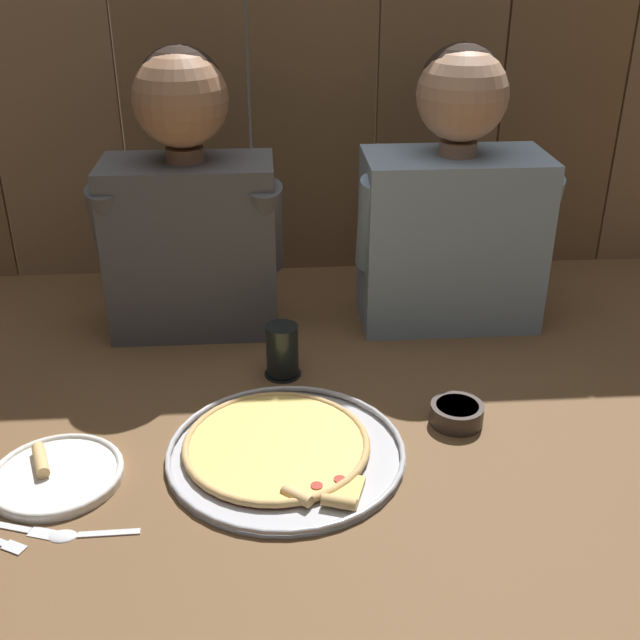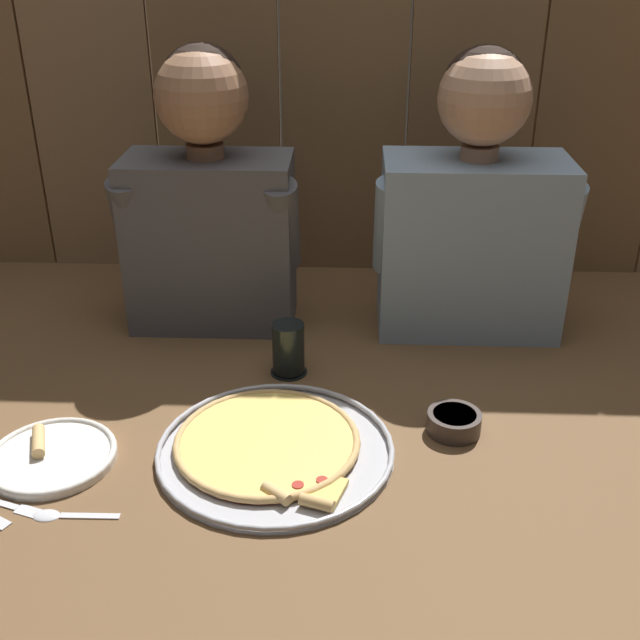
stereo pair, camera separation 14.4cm
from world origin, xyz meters
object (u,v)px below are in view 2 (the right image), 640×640
(pizza_tray, at_px, (272,446))
(diner_left, at_px, (208,197))
(drinking_glass, at_px, (288,349))
(diner_right, at_px, (474,207))
(dipping_bowl, at_px, (454,421))
(dinner_plate, at_px, (52,456))

(pizza_tray, xyz_separation_m, diner_left, (-0.18, 0.51, 0.29))
(diner_left, bearing_deg, drinking_glass, -51.23)
(pizza_tray, relative_size, diner_left, 0.68)
(pizza_tray, xyz_separation_m, drinking_glass, (0.01, 0.27, 0.05))
(drinking_glass, height_order, diner_right, diner_right)
(drinking_glass, distance_m, dipping_bowl, 0.38)
(dipping_bowl, bearing_deg, diner_left, 139.56)
(drinking_glass, bearing_deg, diner_right, 31.18)
(dipping_bowl, bearing_deg, pizza_tray, -167.23)
(dinner_plate, height_order, diner_left, diner_left)
(dinner_plate, bearing_deg, dipping_bowl, 9.37)
(dinner_plate, xyz_separation_m, drinking_glass, (0.39, 0.31, 0.05))
(dinner_plate, relative_size, diner_right, 0.36)
(dipping_bowl, distance_m, diner_right, 0.51)
(diner_right, bearing_deg, dinner_plate, -144.78)
(dinner_plate, bearing_deg, diner_left, 70.08)
(drinking_glass, height_order, dipping_bowl, drinking_glass)
(dinner_plate, height_order, diner_right, diner_right)
(pizza_tray, distance_m, diner_left, 0.61)
(dipping_bowl, bearing_deg, diner_right, 80.66)
(diner_left, height_order, diner_right, diner_left)
(drinking_glass, distance_m, diner_left, 0.39)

